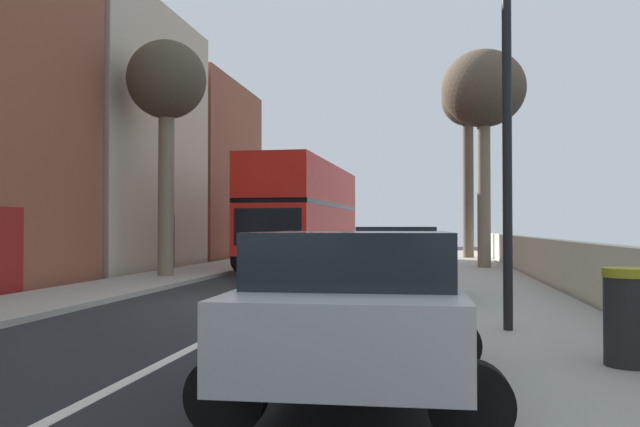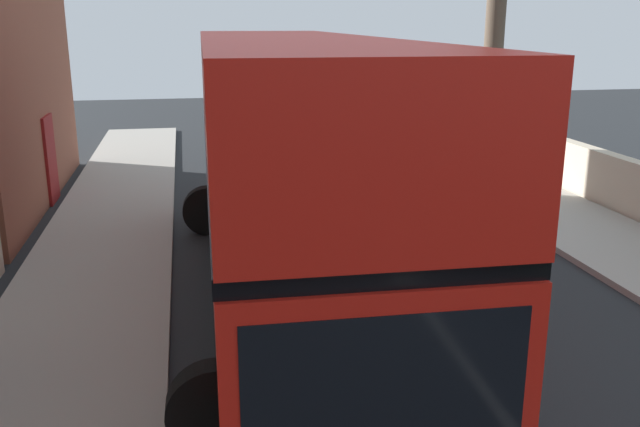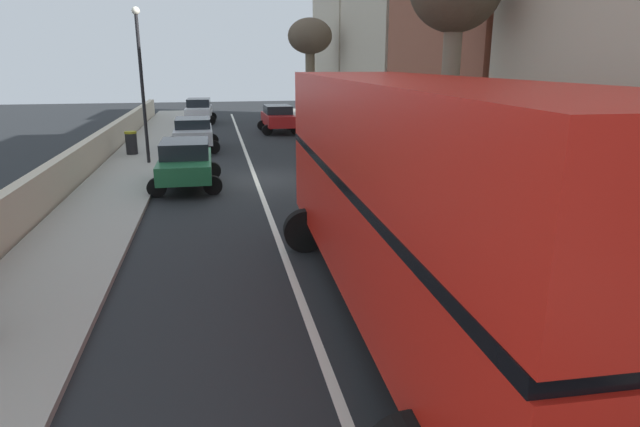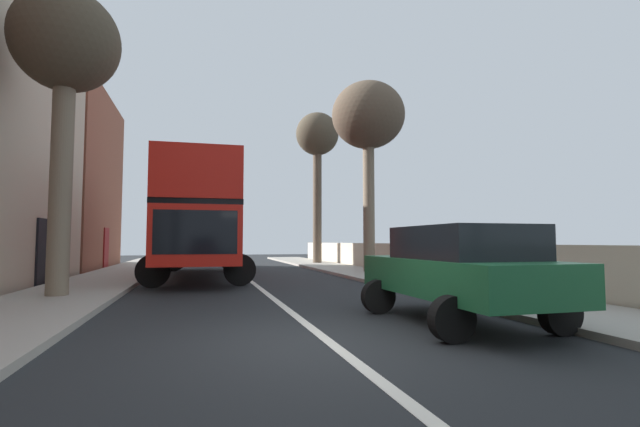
{
  "view_description": "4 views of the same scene",
  "coord_description": "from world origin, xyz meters",
  "px_view_note": "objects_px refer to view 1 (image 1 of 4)",
  "views": [
    {
      "loc": [
        3.15,
        -14.06,
        1.63
      ],
      "look_at": [
        -0.05,
        5.55,
        2.04
      ],
      "focal_mm": 37.42,
      "sensor_mm": 36.0,
      "label": 1
    },
    {
      "loc": [
        -3.23,
        1.93,
        4.29
      ],
      "look_at": [
        -1.4,
        11.21,
        1.62
      ],
      "focal_mm": 38.55,
      "sensor_mm": 36.0,
      "label": 2
    },
    {
      "loc": [
        1.41,
        19.9,
        4.31
      ],
      "look_at": [
        -0.22,
        11.49,
        1.88
      ],
      "focal_mm": 30.15,
      "sensor_mm": 36.0,
      "label": 3
    },
    {
      "loc": [
        -1.74,
        -5.97,
        1.37
      ],
      "look_at": [
        1.66,
        6.53,
        2.21
      ],
      "focal_mm": 24.76,
      "sensor_mm": 36.0,
      "label": 4
    }
  ],
  "objects_px": {
    "parked_car_green_right_0": "(399,259)",
    "street_tree_right_3": "(483,93)",
    "street_tree_right_1": "(468,108)",
    "lamppost_right": "(507,80)",
    "parked_car_silver_right_1": "(359,303)",
    "litter_bin_right": "(629,317)",
    "double_decker_bus": "(305,209)",
    "street_tree_left_2": "(167,88)"
  },
  "relations": [
    {
      "from": "parked_car_silver_right_1",
      "to": "street_tree_right_3",
      "type": "height_order",
      "value": "street_tree_right_3"
    },
    {
      "from": "street_tree_left_2",
      "to": "street_tree_right_1",
      "type": "bearing_deg",
      "value": 54.4
    },
    {
      "from": "lamppost_right",
      "to": "double_decker_bus",
      "type": "bearing_deg",
      "value": 110.69
    },
    {
      "from": "litter_bin_right",
      "to": "street_tree_right_3",
      "type": "bearing_deg",
      "value": 90.29
    },
    {
      "from": "double_decker_bus",
      "to": "parked_car_silver_right_1",
      "type": "distance_m",
      "value": 20.21
    },
    {
      "from": "parked_car_green_right_0",
      "to": "street_tree_right_3",
      "type": "bearing_deg",
      "value": 76.1
    },
    {
      "from": "street_tree_right_1",
      "to": "lamppost_right",
      "type": "bearing_deg",
      "value": -91.94
    },
    {
      "from": "street_tree_left_2",
      "to": "litter_bin_right",
      "type": "bearing_deg",
      "value": -49.65
    },
    {
      "from": "parked_car_green_right_0",
      "to": "street_tree_right_1",
      "type": "distance_m",
      "value": 20.44
    },
    {
      "from": "street_tree_right_3",
      "to": "litter_bin_right",
      "type": "xyz_separation_m",
      "value": [
        0.09,
        -17.94,
        -6.02
      ]
    },
    {
      "from": "street_tree_left_2",
      "to": "lamppost_right",
      "type": "height_order",
      "value": "street_tree_left_2"
    },
    {
      "from": "street_tree_right_1",
      "to": "litter_bin_right",
      "type": "xyz_separation_m",
      "value": [
        0.19,
        -26.16,
        -6.9
      ]
    },
    {
      "from": "parked_car_green_right_0",
      "to": "parked_car_silver_right_1",
      "type": "distance_m",
      "value": 8.44
    },
    {
      "from": "double_decker_bus",
      "to": "street_tree_right_1",
      "type": "xyz_separation_m",
      "value": [
        6.81,
        7.88,
        5.2
      ]
    },
    {
      "from": "street_tree_left_2",
      "to": "litter_bin_right",
      "type": "distance_m",
      "value": 16.73
    },
    {
      "from": "double_decker_bus",
      "to": "lamppost_right",
      "type": "relative_size",
      "value": 1.79
    },
    {
      "from": "double_decker_bus",
      "to": "street_tree_left_2",
      "type": "relative_size",
      "value": 1.53
    },
    {
      "from": "street_tree_right_3",
      "to": "street_tree_right_1",
      "type": "bearing_deg",
      "value": 90.71
    },
    {
      "from": "parked_car_silver_right_1",
      "to": "street_tree_right_1",
      "type": "xyz_separation_m",
      "value": [
        2.6,
        27.6,
        6.64
      ]
    },
    {
      "from": "parked_car_silver_right_1",
      "to": "street_tree_right_1",
      "type": "bearing_deg",
      "value": 84.61
    },
    {
      "from": "street_tree_left_2",
      "to": "lamppost_right",
      "type": "xyz_separation_m",
      "value": [
        9.27,
        -9.69,
        -2.19
      ]
    },
    {
      "from": "double_decker_bus",
      "to": "lamppost_right",
      "type": "distance_m",
      "value": 17.04
    },
    {
      "from": "street_tree_right_1",
      "to": "lamppost_right",
      "type": "distance_m",
      "value": 24.07
    },
    {
      "from": "street_tree_right_1",
      "to": "parked_car_green_right_0",
      "type": "bearing_deg",
      "value": -97.75
    },
    {
      "from": "lamppost_right",
      "to": "litter_bin_right",
      "type": "relative_size",
      "value": 5.92
    },
    {
      "from": "parked_car_green_right_0",
      "to": "street_tree_left_2",
      "type": "distance_m",
      "value": 10.36
    },
    {
      "from": "street_tree_left_2",
      "to": "lamppost_right",
      "type": "distance_m",
      "value": 13.59
    },
    {
      "from": "street_tree_right_1",
      "to": "street_tree_left_2",
      "type": "bearing_deg",
      "value": -125.6
    },
    {
      "from": "parked_car_green_right_0",
      "to": "double_decker_bus",
      "type": "bearing_deg",
      "value": 110.42
    },
    {
      "from": "double_decker_bus",
      "to": "street_tree_left_2",
      "type": "distance_m",
      "value": 7.89
    },
    {
      "from": "lamppost_right",
      "to": "litter_bin_right",
      "type": "xyz_separation_m",
      "value": [
        1.0,
        -2.4,
        -3.15
      ]
    },
    {
      "from": "street_tree_right_1",
      "to": "double_decker_bus",
      "type": "bearing_deg",
      "value": -130.83
    },
    {
      "from": "street_tree_left_2",
      "to": "street_tree_right_3",
      "type": "relative_size",
      "value": 0.9
    },
    {
      "from": "street_tree_right_1",
      "to": "lamppost_right",
      "type": "height_order",
      "value": "street_tree_right_1"
    },
    {
      "from": "street_tree_left_2",
      "to": "lamppost_right",
      "type": "relative_size",
      "value": 1.17
    },
    {
      "from": "parked_car_silver_right_1",
      "to": "street_tree_right_3",
      "type": "relative_size",
      "value": 0.5
    },
    {
      "from": "litter_bin_right",
      "to": "parked_car_green_right_0",
      "type": "bearing_deg",
      "value": 111.8
    },
    {
      "from": "lamppost_right",
      "to": "parked_car_silver_right_1",
      "type": "bearing_deg",
      "value": -115.13
    },
    {
      "from": "double_decker_bus",
      "to": "parked_car_green_right_0",
      "type": "height_order",
      "value": "double_decker_bus"
    },
    {
      "from": "street_tree_right_3",
      "to": "litter_bin_right",
      "type": "bearing_deg",
      "value": -89.71
    },
    {
      "from": "street_tree_right_3",
      "to": "parked_car_green_right_0",
      "type": "bearing_deg",
      "value": -103.9
    },
    {
      "from": "double_decker_bus",
      "to": "street_tree_left_2",
      "type": "xyz_separation_m",
      "value": [
        -3.27,
        -6.19,
        3.64
      ]
    }
  ]
}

